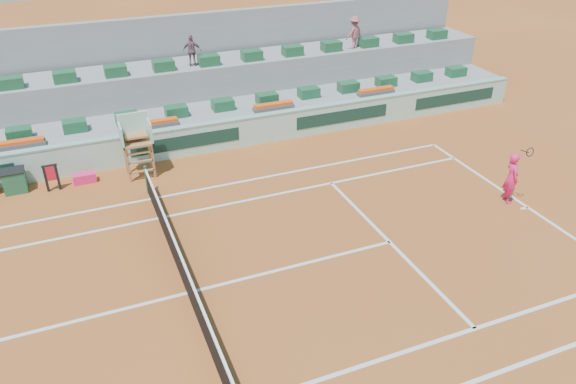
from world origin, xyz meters
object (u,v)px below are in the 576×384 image
Objects in this scene: drink_cooler_a at (15,181)px; tennis_player at (511,178)px; player_bag at (85,178)px; umpire_chair at (136,137)px.

drink_cooler_a is 0.37× the size of tennis_player.
umpire_chair is at bearing -4.05° from player_bag.
tennis_player is at bearing -30.76° from umpire_chair.
tennis_player is (11.52, -6.86, -0.62)m from umpire_chair.
umpire_chair reaches higher than drink_cooler_a.
umpire_chair is 13.42m from tennis_player.
player_bag is at bearing -6.50° from drink_cooler_a.
player_bag is 0.36× the size of tennis_player.
umpire_chair is at bearing -5.36° from drink_cooler_a.
player_bag is 2.45m from umpire_chair.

